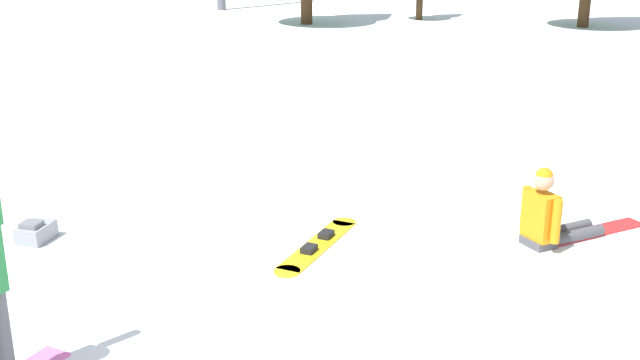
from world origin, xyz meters
TOP-DOWN VIEW (x-y plane):
  - snowboarder_midground at (3.17, 4.10)m, footprint 1.71×1.21m
  - loose_snowboard_near_left at (0.40, 3.89)m, footprint 0.99×1.87m
  - backpack_grey at (-2.99, 3.90)m, footprint 0.41×0.55m

SIDE VIEW (x-z plane):
  - loose_snowboard_near_left at x=0.40m, z-range -0.03..0.07m
  - backpack_grey at x=-2.99m, z-range -0.02..0.25m
  - snowboarder_midground at x=3.17m, z-range -0.15..0.82m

